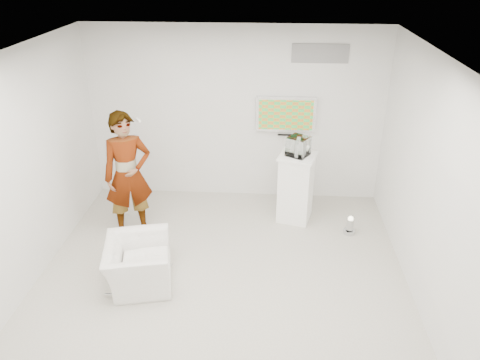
{
  "coord_description": "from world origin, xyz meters",
  "views": [
    {
      "loc": [
        0.6,
        -5.07,
        4.04
      ],
      "look_at": [
        0.21,
        0.6,
        1.22
      ],
      "focal_mm": 35.0,
      "sensor_mm": 36.0,
      "label": 1
    }
  ],
  "objects": [
    {
      "name": "pedestal",
      "position": [
        1.04,
        1.69,
        0.57
      ],
      "size": [
        0.67,
        0.67,
        1.14
      ],
      "primitive_type": "cube",
      "rotation": [
        0.0,
        0.0,
        -0.26
      ],
      "color": "white",
      "rests_on": "room"
    },
    {
      "name": "armchair",
      "position": [
        -1.09,
        -0.14,
        0.31
      ],
      "size": [
        1.0,
        1.1,
        0.61
      ],
      "primitive_type": "imported",
      "rotation": [
        0.0,
        0.0,
        1.78
      ],
      "color": "silver",
      "rests_on": "room"
    },
    {
      "name": "tv",
      "position": [
        0.85,
        2.45,
        1.55
      ],
      "size": [
        1.0,
        0.08,
        0.6
      ],
      "primitive_type": "cube",
      "color": "silver",
      "rests_on": "room"
    },
    {
      "name": "console",
      "position": [
        1.04,
        1.69,
        1.25
      ],
      "size": [
        0.08,
        0.17,
        0.23
      ],
      "primitive_type": "cube",
      "rotation": [
        0.0,
        0.0,
        -0.15
      ],
      "color": "white",
      "rests_on": "pedestal"
    },
    {
      "name": "person",
      "position": [
        -1.51,
        1.11,
        0.99
      ],
      "size": [
        0.85,
        0.73,
        1.97
      ],
      "primitive_type": "imported",
      "rotation": [
        0.0,
        0.0,
        0.44
      ],
      "color": "silver",
      "rests_on": "room"
    },
    {
      "name": "vitrine",
      "position": [
        1.04,
        1.69,
        1.29
      ],
      "size": [
        0.41,
        0.41,
        0.3
      ],
      "primitive_type": "cube",
      "rotation": [
        0.0,
        0.0,
        -0.55
      ],
      "color": "white",
      "rests_on": "pedestal"
    },
    {
      "name": "floor_uplight",
      "position": [
        1.89,
        1.27,
        0.14
      ],
      "size": [
        0.19,
        0.19,
        0.29
      ],
      "primitive_type": "cylinder",
      "rotation": [
        0.0,
        0.0,
        -0.0
      ],
      "color": "silver",
      "rests_on": "room"
    },
    {
      "name": "logo_decal",
      "position": [
        1.35,
        2.49,
        2.55
      ],
      "size": [
        0.9,
        0.02,
        0.3
      ],
      "primitive_type": "cube",
      "color": "gray",
      "rests_on": "room"
    },
    {
      "name": "room",
      "position": [
        0.0,
        0.0,
        1.5
      ],
      "size": [
        5.01,
        5.01,
        3.0
      ],
      "color": "#BAB6AB",
      "rests_on": "ground"
    },
    {
      "name": "wii_remote",
      "position": [
        -1.35,
        1.36,
        1.77
      ],
      "size": [
        0.12,
        0.13,
        0.04
      ],
      "primitive_type": "cube",
      "rotation": [
        0.0,
        0.0,
        0.73
      ],
      "color": "white",
      "rests_on": "person"
    }
  ]
}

